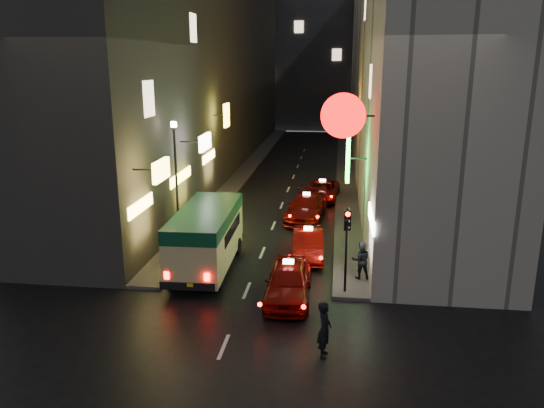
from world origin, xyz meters
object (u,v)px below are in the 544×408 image
at_px(minibus, 206,232).
at_px(pedestrian_crossing, 324,326).
at_px(taxi_near, 288,278).
at_px(lamp_post, 176,177).
at_px(traffic_light, 347,232).

height_order(minibus, pedestrian_crossing, minibus).
distance_m(taxi_near, pedestrian_crossing, 4.35).
bearing_deg(taxi_near, lamp_post, 139.63).
distance_m(taxi_near, traffic_light, 2.93).
bearing_deg(traffic_light, lamp_post, 151.09).
bearing_deg(lamp_post, traffic_light, -28.91).
height_order(taxi_near, lamp_post, lamp_post).
bearing_deg(minibus, traffic_light, -19.00).
bearing_deg(traffic_light, taxi_near, -166.33).
relative_size(traffic_light, lamp_post, 0.56).
bearing_deg(traffic_light, minibus, 161.00).
bearing_deg(pedestrian_crossing, traffic_light, -6.05).
bearing_deg(minibus, taxi_near, -34.14).
relative_size(taxi_near, traffic_light, 1.57).
relative_size(taxi_near, pedestrian_crossing, 2.62).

